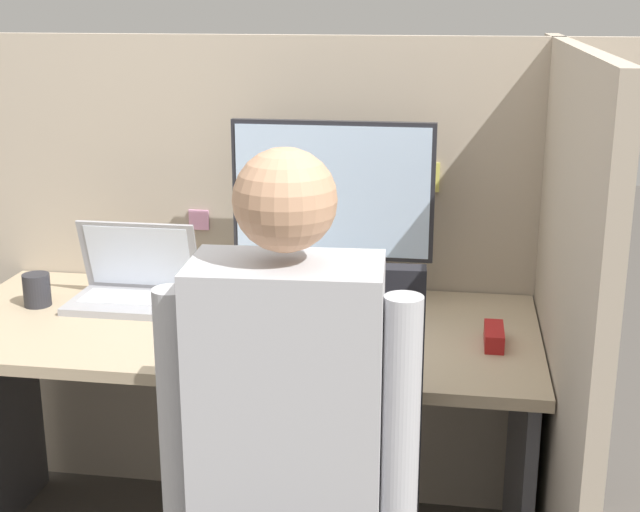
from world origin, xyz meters
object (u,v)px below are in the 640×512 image
Objects in this scene: laptop at (134,288)px; pen_cup at (37,290)px; stapler at (494,336)px; monitor at (332,197)px; person at (280,465)px; paper_box at (332,294)px; carrot_toy at (199,337)px.

laptop reaches higher than pen_cup.
laptop is 1.01m from stapler.
person is at bearing -87.14° from monitor.
paper_box is at bearing 10.43° from pen_cup.
monitor is 1.02m from person.
laptop is at bearing 124.10° from person.
laptop is at bearing -170.18° from monitor.
paper_box is 1.89× the size of carrot_toy.
person is at bearing -61.66° from carrot_toy.
stapler is (1.00, -0.16, -0.02)m from laptop.
stapler reaches higher than carrot_toy.
pen_cup is (-0.82, -0.15, -0.26)m from monitor.
laptop is (-0.55, -0.09, 0.02)m from paper_box.
paper_box reaches higher than carrot_toy.
person reaches higher than laptop.
monitor is 0.55m from carrot_toy.
person is 1.20m from pen_cup.
person is at bearing -43.75° from pen_cup.
carrot_toy is 0.57m from pen_cup.
paper_box is 0.83m from pen_cup.
paper_box is 3.25× the size of pen_cup.
monitor reaches higher than stapler.
person reaches higher than pen_cup.
monitor is 1.63× the size of laptop.
paper_box is at bearing -90.00° from monitor.
person is (0.05, -0.98, 0.01)m from paper_box.
carrot_toy is (0.27, -0.27, -0.03)m from laptop.
pen_cup is (-0.82, -0.15, 0.02)m from paper_box.
monitor is at bearing 9.82° from laptop.
laptop reaches higher than stapler.
stapler is at bearing -9.05° from laptop.
stapler is (0.45, -0.25, -0.01)m from paper_box.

